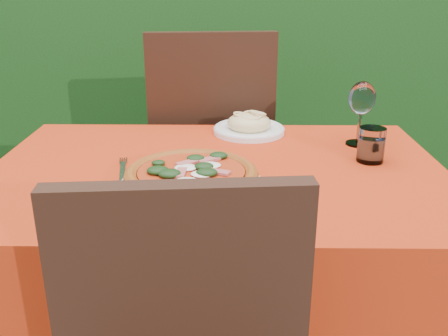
{
  "coord_description": "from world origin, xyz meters",
  "views": [
    {
      "loc": [
        0.04,
        -1.28,
        1.24
      ],
      "look_at": [
        0.02,
        -0.05,
        0.77
      ],
      "focal_mm": 40.0,
      "sensor_mm": 36.0,
      "label": 1
    }
  ],
  "objects_px": {
    "pasta_plate": "(249,126)",
    "wine_glass": "(362,101)",
    "water_glass": "(371,146)",
    "pizza_plate": "(192,179)",
    "chair_far": "(210,142)",
    "fork": "(123,171)"
  },
  "relations": [
    {
      "from": "pasta_plate",
      "to": "wine_glass",
      "type": "xyz_separation_m",
      "value": [
        0.34,
        -0.12,
        0.12
      ]
    },
    {
      "from": "wine_glass",
      "to": "water_glass",
      "type": "bearing_deg",
      "value": -90.52
    },
    {
      "from": "pasta_plate",
      "to": "wine_glass",
      "type": "distance_m",
      "value": 0.38
    },
    {
      "from": "pizza_plate",
      "to": "water_glass",
      "type": "xyz_separation_m",
      "value": [
        0.49,
        0.21,
        0.01
      ]
    },
    {
      "from": "chair_far",
      "to": "pizza_plate",
      "type": "xyz_separation_m",
      "value": [
        -0.01,
        -0.81,
        0.17
      ]
    },
    {
      "from": "pizza_plate",
      "to": "pasta_plate",
      "type": "xyz_separation_m",
      "value": [
        0.16,
        0.49,
        -0.01
      ]
    },
    {
      "from": "water_glass",
      "to": "wine_glass",
      "type": "relative_size",
      "value": 0.5
    },
    {
      "from": "pasta_plate",
      "to": "fork",
      "type": "xyz_separation_m",
      "value": [
        -0.35,
        -0.37,
        -0.02
      ]
    },
    {
      "from": "chair_far",
      "to": "pasta_plate",
      "type": "distance_m",
      "value": 0.39
    },
    {
      "from": "chair_far",
      "to": "pizza_plate",
      "type": "height_order",
      "value": "chair_far"
    },
    {
      "from": "chair_far",
      "to": "fork",
      "type": "height_order",
      "value": "chair_far"
    },
    {
      "from": "water_glass",
      "to": "wine_glass",
      "type": "height_order",
      "value": "wine_glass"
    },
    {
      "from": "chair_far",
      "to": "wine_glass",
      "type": "height_order",
      "value": "chair_far"
    },
    {
      "from": "chair_far",
      "to": "fork",
      "type": "relative_size",
      "value": 5.5
    },
    {
      "from": "fork",
      "to": "water_glass",
      "type": "bearing_deg",
      "value": -2.42
    },
    {
      "from": "wine_glass",
      "to": "fork",
      "type": "relative_size",
      "value": 1.04
    },
    {
      "from": "chair_far",
      "to": "wine_glass",
      "type": "distance_m",
      "value": 0.72
    },
    {
      "from": "chair_far",
      "to": "wine_glass",
      "type": "relative_size",
      "value": 5.29
    },
    {
      "from": "pizza_plate",
      "to": "fork",
      "type": "distance_m",
      "value": 0.23
    },
    {
      "from": "water_glass",
      "to": "fork",
      "type": "height_order",
      "value": "water_glass"
    },
    {
      "from": "pizza_plate",
      "to": "fork",
      "type": "xyz_separation_m",
      "value": [
        -0.2,
        0.12,
        -0.03
      ]
    },
    {
      "from": "chair_far",
      "to": "fork",
      "type": "distance_m",
      "value": 0.74
    }
  ]
}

